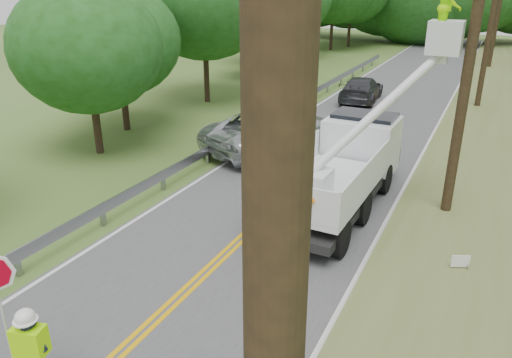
% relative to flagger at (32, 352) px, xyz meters
% --- Properties ---
extents(ground, '(140.00, 140.00, 0.00)m').
position_rel_flagger_xyz_m(ground, '(0.48, 1.55, -1.03)').
color(ground, '#3F5921').
rests_on(ground, ground).
extents(road, '(7.20, 96.00, 0.03)m').
position_rel_flagger_xyz_m(road, '(0.48, 15.55, -1.02)').
color(road, '#48474A').
rests_on(road, ground).
extents(guardrail, '(0.18, 48.00, 0.77)m').
position_rel_flagger_xyz_m(guardrail, '(-3.54, 16.46, -0.48)').
color(guardrail, gray).
rests_on(guardrail, ground).
extents(utility_poles, '(1.60, 43.30, 10.00)m').
position_rel_flagger_xyz_m(utility_poles, '(5.48, 18.57, 4.24)').
color(utility_poles, black).
rests_on(utility_poles, ground).
extents(flagger, '(1.09, 0.57, 2.83)m').
position_rel_flagger_xyz_m(flagger, '(0.00, 0.00, 0.00)').
color(flagger, '#191E33').
rests_on(flagger, road).
extents(bucket_truck, '(4.28, 7.25, 6.98)m').
position_rel_flagger_xyz_m(bucket_truck, '(2.46, 10.66, 0.55)').
color(bucket_truck, black).
rests_on(bucket_truck, road).
extents(suv_silver, '(5.07, 7.16, 1.81)m').
position_rel_flagger_xyz_m(suv_silver, '(-1.92, 14.19, -0.10)').
color(suv_silver, '#B4B7BC').
rests_on(suv_silver, road).
extents(suv_darkgrey, '(2.39, 5.13, 1.45)m').
position_rel_flagger_xyz_m(suv_darkgrey, '(-0.99, 24.99, -0.28)').
color(suv_darkgrey, '#36363C').
rests_on(suv_darkgrey, road).
extents(stop_sign_permanent, '(0.55, 0.18, 2.65)m').
position_rel_flagger_xyz_m(stop_sign_permanent, '(-4.16, 23.51, 0.75)').
color(stop_sign_permanent, gray).
rests_on(stop_sign_permanent, ground).
extents(yard_sign, '(0.42, 0.21, 0.65)m').
position_rel_flagger_xyz_m(yard_sign, '(6.17, 7.20, -0.57)').
color(yard_sign, white).
rests_on(yard_sign, ground).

